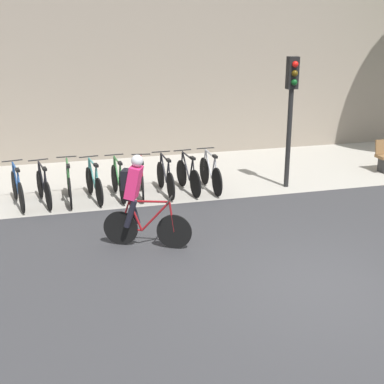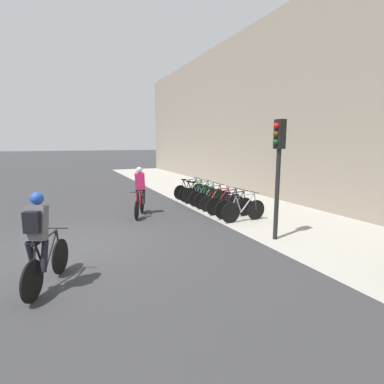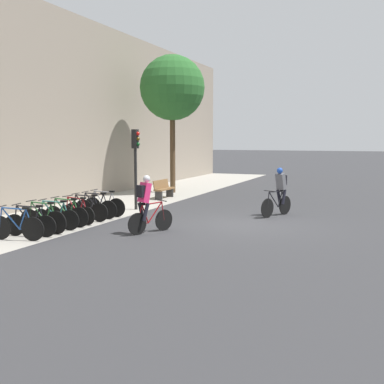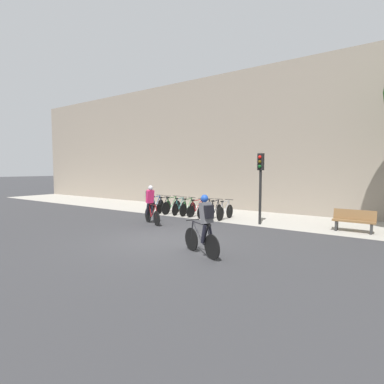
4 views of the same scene
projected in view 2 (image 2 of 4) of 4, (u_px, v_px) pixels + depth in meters
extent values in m
plane|color=#333335|center=(76.00, 246.00, 7.72)|extent=(200.00, 200.00, 0.00)
cube|color=#A39E93|center=(283.00, 219.00, 10.43)|extent=(44.00, 4.50, 0.01)
cube|color=gray|center=(344.00, 97.00, 10.76)|extent=(44.00, 0.60, 8.48)
cylinder|color=black|center=(137.00, 210.00, 10.28)|extent=(0.62, 0.31, 0.67)
cylinder|color=black|center=(142.00, 204.00, 11.30)|extent=(0.62, 0.31, 0.67)
cylinder|color=maroon|center=(138.00, 200.00, 10.58)|extent=(0.53, 0.27, 0.62)
cylinder|color=maroon|center=(140.00, 199.00, 10.96)|extent=(0.26, 0.15, 0.58)
cylinder|color=maroon|center=(139.00, 192.00, 10.65)|extent=(0.71, 0.36, 0.07)
cylinder|color=maroon|center=(141.00, 206.00, 11.10)|extent=(0.39, 0.20, 0.05)
cylinder|color=maroon|center=(141.00, 198.00, 11.16)|extent=(0.21, 0.12, 0.56)
cylinder|color=maroon|center=(137.00, 202.00, 10.28)|extent=(0.12, 0.08, 0.59)
cylinder|color=black|center=(137.00, 192.00, 10.26)|extent=(0.22, 0.43, 0.03)
cube|color=black|center=(141.00, 190.00, 11.02)|extent=(0.22, 0.16, 0.06)
cube|color=#E52866|center=(140.00, 181.00, 10.87)|extent=(0.43, 0.43, 0.63)
sphere|color=silver|center=(139.00, 170.00, 10.72)|extent=(0.29, 0.29, 0.22)
cylinder|color=black|center=(138.00, 196.00, 11.01)|extent=(0.30, 0.22, 0.56)
cylinder|color=black|center=(144.00, 196.00, 11.01)|extent=(0.26, 0.20, 0.56)
cube|color=black|center=(141.00, 179.00, 11.00)|extent=(0.24, 0.29, 0.36)
cylinder|color=black|center=(60.00, 256.00, 6.06)|extent=(0.67, 0.32, 0.71)
cylinder|color=black|center=(32.00, 281.00, 4.97)|extent=(0.67, 0.32, 0.71)
cylinder|color=black|center=(51.00, 250.00, 5.64)|extent=(0.57, 0.28, 0.63)
cylinder|color=black|center=(40.00, 259.00, 5.24)|extent=(0.27, 0.15, 0.58)
cylinder|color=black|center=(47.00, 237.00, 5.48)|extent=(0.76, 0.36, 0.07)
cylinder|color=black|center=(39.00, 276.00, 5.19)|extent=(0.42, 0.21, 0.05)
cylinder|color=black|center=(34.00, 263.00, 5.03)|extent=(0.22, 0.12, 0.56)
cylinder|color=black|center=(58.00, 243.00, 5.97)|extent=(0.13, 0.08, 0.59)
cylinder|color=black|center=(56.00, 228.00, 5.87)|extent=(0.21, 0.43, 0.03)
cube|color=black|center=(35.00, 243.00, 5.07)|extent=(0.22, 0.15, 0.06)
cube|color=#5B5B60|center=(37.00, 223.00, 5.12)|extent=(0.42, 0.42, 0.63)
sphere|color=#1E47AD|center=(37.00, 198.00, 5.13)|extent=(0.29, 0.29, 0.22)
cylinder|color=black|center=(44.00, 256.00, 5.16)|extent=(0.30, 0.21, 0.56)
cylinder|color=black|center=(32.00, 256.00, 5.16)|extent=(0.26, 0.20, 0.56)
cube|color=black|center=(32.00, 222.00, 4.97)|extent=(0.23, 0.29, 0.36)
cylinder|color=black|center=(198.00, 190.00, 14.47)|extent=(0.16, 0.68, 0.69)
cylinder|color=black|center=(180.00, 192.00, 13.90)|extent=(0.16, 0.68, 0.69)
cylinder|color=#1E478C|center=(192.00, 185.00, 14.23)|extent=(0.14, 0.56, 0.62)
cylinder|color=#1E478C|center=(186.00, 186.00, 14.02)|extent=(0.09, 0.26, 0.58)
cylinder|color=#1E478C|center=(190.00, 180.00, 14.12)|extent=(0.18, 0.75, 0.07)
cylinder|color=#1E478C|center=(184.00, 192.00, 14.02)|extent=(0.11, 0.41, 0.05)
cylinder|color=#1E478C|center=(182.00, 186.00, 13.91)|extent=(0.07, 0.22, 0.56)
cylinder|color=#1E478C|center=(197.00, 185.00, 14.40)|extent=(0.06, 0.12, 0.58)
cylinder|color=black|center=(197.00, 178.00, 14.33)|extent=(0.46, 0.11, 0.03)
cube|color=black|center=(183.00, 180.00, 13.91)|extent=(0.12, 0.21, 0.06)
cylinder|color=black|center=(203.00, 193.00, 13.95)|extent=(0.15, 0.65, 0.65)
cylinder|color=black|center=(185.00, 195.00, 13.39)|extent=(0.15, 0.65, 0.65)
cylinder|color=black|center=(197.00, 187.00, 13.72)|extent=(0.14, 0.55, 0.62)
cylinder|color=black|center=(190.00, 188.00, 13.51)|extent=(0.09, 0.26, 0.58)
cylinder|color=black|center=(195.00, 181.00, 13.61)|extent=(0.18, 0.73, 0.07)
cylinder|color=black|center=(189.00, 194.00, 13.51)|extent=(0.11, 0.40, 0.05)
cylinder|color=black|center=(187.00, 189.00, 13.40)|extent=(0.07, 0.21, 0.56)
cylinder|color=black|center=(202.00, 187.00, 13.88)|extent=(0.06, 0.12, 0.58)
cylinder|color=black|center=(202.00, 180.00, 13.81)|extent=(0.46, 0.11, 0.03)
cube|color=black|center=(188.00, 181.00, 13.40)|extent=(0.12, 0.21, 0.06)
cylinder|color=black|center=(210.00, 194.00, 13.35)|extent=(0.04, 0.71, 0.71)
cylinder|color=black|center=(189.00, 196.00, 12.95)|extent=(0.04, 0.71, 0.71)
cylinder|color=#2D6B33|center=(203.00, 188.00, 13.17)|extent=(0.04, 0.55, 0.62)
cylinder|color=#2D6B33|center=(195.00, 189.00, 13.03)|extent=(0.04, 0.26, 0.58)
cylinder|color=#2D6B33|center=(201.00, 182.00, 13.08)|extent=(0.04, 0.74, 0.07)
cylinder|color=#2D6B33|center=(194.00, 196.00, 13.04)|extent=(0.03, 0.40, 0.05)
cylinder|color=#2D6B33|center=(191.00, 189.00, 12.95)|extent=(0.03, 0.21, 0.56)
cylinder|color=#2D6B33|center=(209.00, 188.00, 13.29)|extent=(0.04, 0.12, 0.58)
cylinder|color=black|center=(208.00, 181.00, 13.22)|extent=(0.46, 0.03, 0.03)
cube|color=black|center=(193.00, 182.00, 12.93)|extent=(0.08, 0.20, 0.06)
cylinder|color=black|center=(215.00, 197.00, 12.90)|extent=(0.13, 0.65, 0.66)
cylinder|color=black|center=(196.00, 199.00, 12.38)|extent=(0.13, 0.65, 0.66)
cylinder|color=teal|center=(209.00, 191.00, 12.68)|extent=(0.12, 0.55, 0.62)
cylinder|color=teal|center=(201.00, 192.00, 12.49)|extent=(0.08, 0.26, 0.58)
cylinder|color=teal|center=(207.00, 184.00, 12.58)|extent=(0.14, 0.74, 0.07)
cylinder|color=teal|center=(200.00, 199.00, 12.49)|extent=(0.09, 0.40, 0.05)
cylinder|color=teal|center=(197.00, 192.00, 12.38)|extent=(0.06, 0.21, 0.56)
cylinder|color=teal|center=(214.00, 190.00, 12.83)|extent=(0.05, 0.12, 0.58)
cylinder|color=black|center=(214.00, 183.00, 12.76)|extent=(0.46, 0.09, 0.03)
cube|color=black|center=(199.00, 185.00, 12.38)|extent=(0.11, 0.21, 0.06)
cylinder|color=black|center=(222.00, 199.00, 12.35)|extent=(0.08, 0.67, 0.67)
cylinder|color=black|center=(202.00, 201.00, 11.90)|extent=(0.08, 0.67, 0.67)
cylinder|color=#2D6B33|center=(215.00, 193.00, 12.15)|extent=(0.08, 0.53, 0.62)
cylinder|color=#2D6B33|center=(208.00, 194.00, 11.99)|extent=(0.06, 0.25, 0.58)
cylinder|color=#2D6B33|center=(213.00, 186.00, 12.05)|extent=(0.09, 0.71, 0.07)
cylinder|color=#2D6B33|center=(206.00, 201.00, 11.99)|extent=(0.06, 0.39, 0.05)
cylinder|color=#2D6B33|center=(203.00, 194.00, 11.90)|extent=(0.05, 0.21, 0.56)
cylinder|color=#2D6B33|center=(221.00, 192.00, 12.28)|extent=(0.04, 0.11, 0.58)
cylinder|color=black|center=(220.00, 184.00, 12.21)|extent=(0.46, 0.06, 0.03)
cube|color=black|center=(205.00, 186.00, 11.89)|extent=(0.09, 0.21, 0.06)
cylinder|color=black|center=(230.00, 203.00, 11.74)|extent=(0.12, 0.61, 0.61)
cylinder|color=black|center=(207.00, 204.00, 11.48)|extent=(0.12, 0.61, 0.61)
cylinder|color=maroon|center=(222.00, 196.00, 11.61)|extent=(0.11, 0.53, 0.62)
cylinder|color=maroon|center=(214.00, 197.00, 11.51)|extent=(0.07, 0.25, 0.58)
cylinder|color=maroon|center=(220.00, 189.00, 11.53)|extent=(0.14, 0.70, 0.07)
cylinder|color=maroon|center=(212.00, 204.00, 11.54)|extent=(0.08, 0.38, 0.05)
cylinder|color=maroon|center=(209.00, 197.00, 11.46)|extent=(0.06, 0.20, 0.56)
cylinder|color=maroon|center=(229.00, 195.00, 11.69)|extent=(0.05, 0.12, 0.58)
cylinder|color=black|center=(228.00, 187.00, 11.62)|extent=(0.46, 0.09, 0.03)
cube|color=black|center=(211.00, 189.00, 11.43)|extent=(0.11, 0.21, 0.06)
cylinder|color=black|center=(238.00, 204.00, 11.31)|extent=(0.06, 0.66, 0.66)
cylinder|color=black|center=(214.00, 207.00, 10.87)|extent=(0.06, 0.66, 0.66)
cylinder|color=black|center=(230.00, 198.00, 11.12)|extent=(0.06, 0.56, 0.62)
cylinder|color=black|center=(221.00, 199.00, 10.96)|extent=(0.05, 0.26, 0.58)
cylinder|color=black|center=(228.00, 190.00, 11.02)|extent=(0.06, 0.76, 0.07)
cylinder|color=black|center=(219.00, 206.00, 10.96)|extent=(0.05, 0.41, 0.05)
cylinder|color=black|center=(217.00, 199.00, 10.87)|extent=(0.04, 0.22, 0.56)
cylinder|color=black|center=(237.00, 197.00, 11.25)|extent=(0.04, 0.12, 0.59)
cylinder|color=black|center=(236.00, 188.00, 11.18)|extent=(0.46, 0.04, 0.03)
cube|color=black|center=(219.00, 190.00, 10.85)|extent=(0.09, 0.20, 0.06)
cylinder|color=black|center=(245.00, 207.00, 10.81)|extent=(0.10, 0.68, 0.68)
cylinder|color=black|center=(223.00, 210.00, 10.33)|extent=(0.10, 0.68, 0.68)
cylinder|color=black|center=(238.00, 200.00, 10.61)|extent=(0.09, 0.54, 0.62)
cylinder|color=black|center=(230.00, 201.00, 10.43)|extent=(0.07, 0.26, 0.58)
cylinder|color=black|center=(236.00, 192.00, 10.51)|extent=(0.11, 0.73, 0.07)
cylinder|color=black|center=(228.00, 209.00, 10.43)|extent=(0.07, 0.39, 0.05)
cylinder|color=black|center=(225.00, 202.00, 10.33)|extent=(0.05, 0.21, 0.56)
cylinder|color=black|center=(245.00, 199.00, 10.75)|extent=(0.05, 0.12, 0.58)
cylinder|color=black|center=(244.00, 190.00, 10.68)|extent=(0.46, 0.07, 0.03)
cube|color=black|center=(228.00, 193.00, 10.32)|extent=(0.10, 0.21, 0.06)
cylinder|color=black|center=(256.00, 210.00, 10.27)|extent=(0.05, 0.70, 0.70)
cylinder|color=black|center=(231.00, 213.00, 9.84)|extent=(0.05, 0.70, 0.70)
cylinder|color=#99999E|center=(248.00, 203.00, 10.08)|extent=(0.05, 0.56, 0.62)
cylinder|color=#99999E|center=(238.00, 204.00, 9.92)|extent=(0.05, 0.26, 0.58)
cylinder|color=#99999E|center=(245.00, 195.00, 9.99)|extent=(0.06, 0.76, 0.07)
cylinder|color=#99999E|center=(236.00, 213.00, 9.93)|extent=(0.04, 0.41, 0.05)
cylinder|color=#99999E|center=(233.00, 204.00, 9.83)|extent=(0.04, 0.21, 0.56)
cylinder|color=#99999E|center=(255.00, 202.00, 10.21)|extent=(0.04, 0.12, 0.59)
cylinder|color=black|center=(255.00, 192.00, 10.14)|extent=(0.46, 0.04, 0.03)
cube|color=black|center=(236.00, 195.00, 9.82)|extent=(0.08, 0.20, 0.06)
cylinder|color=black|center=(278.00, 181.00, 8.00)|extent=(0.12, 0.12, 3.23)
cube|color=black|center=(280.00, 134.00, 7.80)|extent=(0.26, 0.20, 0.76)
sphere|color=red|center=(276.00, 126.00, 7.71)|extent=(0.15, 0.15, 0.15)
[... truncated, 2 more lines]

